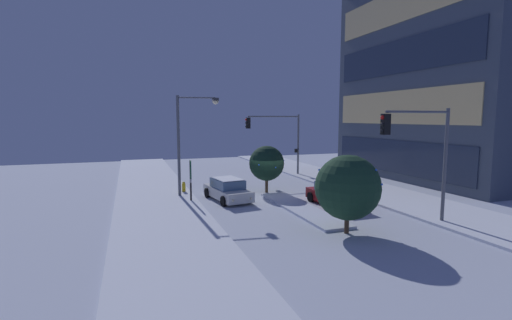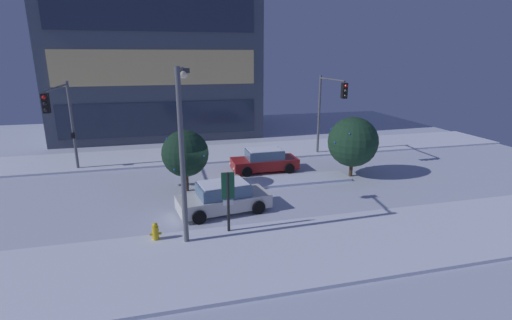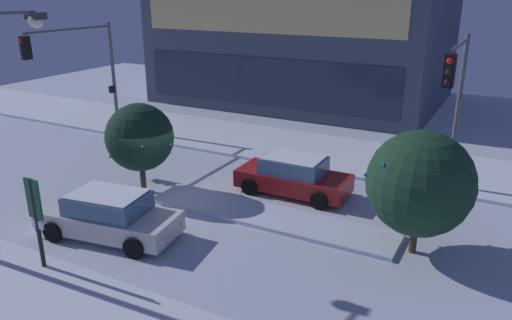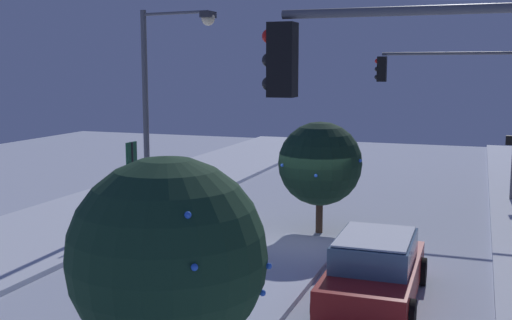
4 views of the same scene
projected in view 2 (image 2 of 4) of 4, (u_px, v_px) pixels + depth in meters
The scene contains 13 objects.
ground at pixel (210, 190), 21.46m from camera, with size 52.00×52.00×0.00m, color silver.
curb_strip_near at pixel (236, 258), 14.12m from camera, with size 52.00×5.20×0.14m, color silver.
curb_strip_far at pixel (197, 155), 28.77m from camera, with size 52.00×5.20×0.14m, color silver.
median_strip at pixel (278, 181), 22.68m from camera, with size 9.00×1.80×0.14m, color silver.
car_near at pixel (224, 198), 18.29m from camera, with size 4.75×2.56×1.49m.
car_far at pixel (264, 161), 24.76m from camera, with size 4.44×2.07×1.49m.
traffic_light_corner_far_right at pixel (329, 103), 26.60m from camera, with size 0.32×4.23×6.02m.
traffic_light_corner_far_left at pixel (62, 114), 22.08m from camera, with size 0.32×5.48×5.88m.
street_lamp_arched at pixel (182, 128), 14.80m from camera, with size 0.72×2.88×7.07m.
fire_hydrant at pixel (156, 233), 15.30m from camera, with size 0.48×0.26×0.88m.
parking_info_sign at pixel (228, 195), 15.68m from camera, with size 0.55×0.12×2.78m.
decorated_tree_median at pixel (353, 142), 23.28m from camera, with size 3.12×3.14×3.80m.
decorated_tree_left_of_median at pixel (185, 153), 20.71m from camera, with size 2.64×2.64×3.50m.
Camera 2 is at (-2.37, -20.24, 7.44)m, focal length 26.21 mm.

